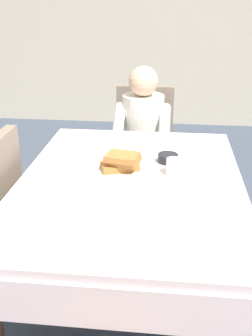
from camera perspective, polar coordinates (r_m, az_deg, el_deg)
ground_plane at (r=2.43m, az=0.56°, el=-17.62°), size 14.00×14.00×0.00m
dining_table_main at (r=2.06m, az=0.63°, el=-3.85°), size 1.12×1.52×0.74m
chair_diner at (r=3.18m, az=2.48°, el=3.92°), size 0.44×0.45×0.93m
diner_person at (r=2.98m, az=2.32°, el=5.42°), size 0.40×0.43×1.12m
plate_breakfast at (r=2.09m, az=-0.52°, el=-0.42°), size 0.28×0.28×0.02m
breakfast_stack at (r=2.07m, az=-0.63°, el=0.91°), size 0.22×0.18×0.09m
cup_coffee at (r=2.07m, az=6.74°, el=0.17°), size 0.11×0.08×0.08m
bowl_butter at (r=2.22m, az=5.87°, el=1.39°), size 0.11×0.11×0.04m
syrup_pitcher at (r=2.20m, az=-5.96°, el=1.55°), size 0.08×0.08×0.07m
fork_left_of_plate at (r=2.10m, az=-5.73°, el=-0.55°), size 0.03×0.18×0.00m
knife_right_of_plate at (r=2.06m, az=4.67°, el=-1.02°), size 0.03×0.20×0.00m
spoon_near_edge at (r=1.81m, az=-2.40°, el=-4.60°), size 0.15×0.04×0.00m
napkin_folded at (r=1.98m, az=-8.95°, el=-2.25°), size 0.19×0.15×0.01m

